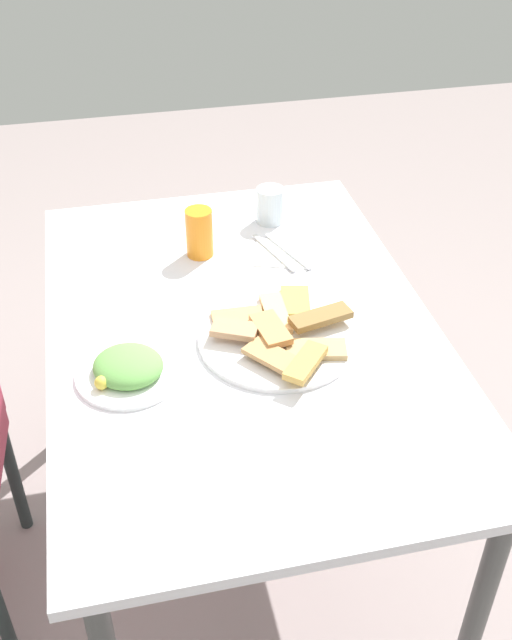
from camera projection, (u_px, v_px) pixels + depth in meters
ground_plane at (245, 529)px, 2.08m from camera, size 6.00×6.00×0.00m
dining_table at (242, 351)px, 1.70m from camera, size 1.23×0.83×0.70m
pide_platter at (280, 335)px, 1.61m from camera, size 0.35×0.34×0.05m
salad_plate_greens at (128, 369)px, 1.51m from camera, size 0.21×0.21×0.05m
soda_can at (199, 233)px, 1.85m from camera, size 0.09×0.09×0.12m
drinking_glass at (270, 205)px, 1.99m from camera, size 0.07×0.07×0.09m
paper_napkin at (281, 253)px, 1.89m from camera, size 0.17×0.17×0.00m
fork at (288, 251)px, 1.89m from camera, size 0.18×0.08×0.00m
spoon at (274, 253)px, 1.88m from camera, size 0.19×0.07×0.00m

